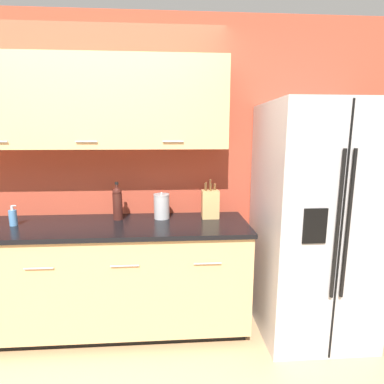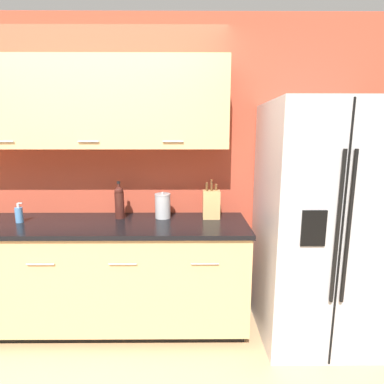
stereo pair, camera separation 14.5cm
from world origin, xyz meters
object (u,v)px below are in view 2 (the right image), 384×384
at_px(refrigerator, 316,224).
at_px(soap_dispenser, 19,214).
at_px(knife_block, 211,204).
at_px(wine_bottle, 119,202).
at_px(steel_canister, 163,206).

distance_m(refrigerator, soap_dispenser, 2.37).
relative_size(knife_block, wine_bottle, 1.04).
distance_m(wine_bottle, soap_dispenser, 0.80).
bearing_deg(wine_bottle, knife_block, -0.21).
xyz_separation_m(wine_bottle, soap_dispenser, (-0.78, -0.12, -0.08)).
bearing_deg(soap_dispenser, knife_block, 4.26).
bearing_deg(steel_canister, refrigerator, -10.35).
xyz_separation_m(knife_block, wine_bottle, (-0.77, 0.00, 0.02)).
xyz_separation_m(knife_block, steel_canister, (-0.41, 0.01, -0.02)).
relative_size(knife_block, soap_dispenser, 2.02).
height_order(refrigerator, knife_block, refrigerator).
distance_m(refrigerator, knife_block, 0.84).
relative_size(knife_block, steel_canister, 1.46).
xyz_separation_m(refrigerator, soap_dispenser, (-2.36, 0.10, 0.06)).
xyz_separation_m(knife_block, soap_dispenser, (-1.56, -0.12, -0.06)).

